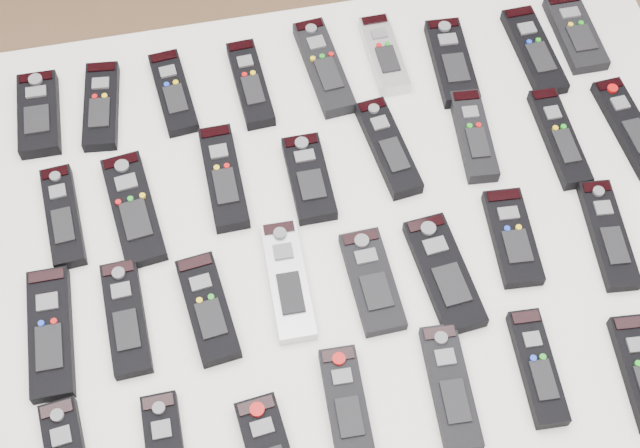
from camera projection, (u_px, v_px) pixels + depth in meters
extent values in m
cube|color=white|center=(320.00, 238.00, 1.32)|extent=(1.25, 0.88, 0.04)
cylinder|color=beige|center=(6.00, 222.00, 1.78)|extent=(0.04, 0.04, 0.74)
cylinder|color=beige|center=(544.00, 131.00, 1.90)|extent=(0.04, 0.04, 0.74)
cube|color=black|center=(39.00, 114.00, 1.39)|extent=(0.06, 0.15, 0.02)
cube|color=black|center=(101.00, 106.00, 1.40)|extent=(0.07, 0.17, 0.02)
cube|color=black|center=(173.00, 93.00, 1.42)|extent=(0.06, 0.17, 0.02)
cube|color=black|center=(250.00, 84.00, 1.42)|extent=(0.05, 0.17, 0.02)
cube|color=black|center=(324.00, 67.00, 1.44)|extent=(0.07, 0.19, 0.02)
cube|color=#B7B7BC|center=(384.00, 55.00, 1.45)|extent=(0.05, 0.16, 0.02)
cube|color=black|center=(452.00, 62.00, 1.45)|extent=(0.07, 0.17, 0.02)
cube|color=black|center=(534.00, 51.00, 1.46)|extent=(0.06, 0.18, 0.02)
cube|color=black|center=(575.00, 33.00, 1.48)|extent=(0.06, 0.16, 0.02)
cube|color=black|center=(63.00, 217.00, 1.30)|extent=(0.06, 0.17, 0.02)
cube|color=black|center=(133.00, 209.00, 1.31)|extent=(0.08, 0.19, 0.02)
cube|color=black|center=(224.00, 177.00, 1.33)|extent=(0.05, 0.18, 0.02)
cube|color=black|center=(309.00, 178.00, 1.33)|extent=(0.06, 0.15, 0.02)
cube|color=black|center=(388.00, 148.00, 1.36)|extent=(0.07, 0.18, 0.02)
cube|color=black|center=(474.00, 136.00, 1.37)|extent=(0.06, 0.17, 0.02)
cube|color=black|center=(559.00, 138.00, 1.37)|extent=(0.04, 0.18, 0.02)
cube|color=black|center=(629.00, 127.00, 1.38)|extent=(0.06, 0.19, 0.02)
cube|color=black|center=(51.00, 333.00, 1.20)|extent=(0.06, 0.19, 0.02)
cube|color=black|center=(126.00, 318.00, 1.22)|extent=(0.06, 0.17, 0.02)
cube|color=black|center=(208.00, 309.00, 1.22)|extent=(0.07, 0.16, 0.02)
cube|color=#B7B7BC|center=(288.00, 280.00, 1.25)|extent=(0.06, 0.18, 0.02)
cube|color=black|center=(372.00, 281.00, 1.24)|extent=(0.06, 0.16, 0.02)
cube|color=black|center=(444.00, 273.00, 1.25)|extent=(0.08, 0.18, 0.02)
cube|color=black|center=(512.00, 237.00, 1.28)|extent=(0.07, 0.16, 0.02)
cube|color=black|center=(608.00, 235.00, 1.28)|extent=(0.06, 0.18, 0.02)
cube|color=black|center=(346.00, 404.00, 1.15)|extent=(0.06, 0.15, 0.02)
cube|color=black|center=(450.00, 387.00, 1.16)|extent=(0.06, 0.17, 0.02)
cube|color=black|center=(537.00, 367.00, 1.18)|extent=(0.05, 0.16, 0.02)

